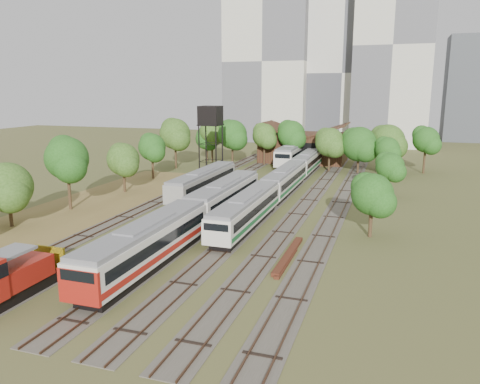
% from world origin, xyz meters
% --- Properties ---
extents(ground, '(240.00, 240.00, 0.00)m').
position_xyz_m(ground, '(0.00, 0.00, 0.00)').
color(ground, '#475123').
rests_on(ground, ground).
extents(dry_grass_patch, '(14.00, 60.00, 0.04)m').
position_xyz_m(dry_grass_patch, '(-18.00, 8.00, 0.02)').
color(dry_grass_patch, brown).
rests_on(dry_grass_patch, ground).
extents(tracks, '(24.60, 80.00, 0.19)m').
position_xyz_m(tracks, '(-0.67, 25.00, 0.04)').
color(tracks, '#4C473D').
rests_on(tracks, ground).
extents(railcar_red_set, '(2.97, 34.58, 3.68)m').
position_xyz_m(railcar_red_set, '(-2.00, 6.61, 1.94)').
color(railcar_red_set, black).
rests_on(railcar_red_set, ground).
extents(railcar_green_set, '(2.70, 52.08, 3.34)m').
position_xyz_m(railcar_green_set, '(2.00, 28.49, 1.76)').
color(railcar_green_set, black).
rests_on(railcar_green_set, ground).
extents(railcar_rear, '(3.15, 16.08, 3.90)m').
position_xyz_m(railcar_rear, '(-2.00, 51.79, 2.06)').
color(railcar_rear, black).
rests_on(railcar_rear, ground).
extents(old_grey_coach, '(2.71, 18.00, 3.35)m').
position_xyz_m(old_grey_coach, '(-8.00, 23.52, 1.83)').
color(old_grey_coach, black).
rests_on(old_grey_coach, ground).
extents(water_tower, '(3.30, 3.30, 11.41)m').
position_xyz_m(water_tower, '(-11.64, 35.44, 9.62)').
color(water_tower, black).
rests_on(water_tower, ground).
extents(rail_pile_near, '(0.63, 9.41, 0.31)m').
position_xyz_m(rail_pile_near, '(8.00, 3.94, 0.16)').
color(rail_pile_near, '#542718').
rests_on(rail_pile_near, ground).
extents(rail_pile_far, '(0.43, 6.83, 0.22)m').
position_xyz_m(rail_pile_far, '(8.20, 2.29, 0.11)').
color(rail_pile_far, '#542718').
rests_on(rail_pile_far, ground).
extents(maintenance_shed, '(16.45, 11.55, 7.58)m').
position_xyz_m(maintenance_shed, '(-1.00, 57.98, 2.91)').
color(maintenance_shed, '#381814').
rests_on(maintenance_shed, ground).
extents(tree_band_left, '(7.07, 63.90, 8.92)m').
position_xyz_m(tree_band_left, '(-20.36, 19.95, 5.15)').
color(tree_band_left, '#382616').
rests_on(tree_band_left, ground).
extents(tree_band_far, '(43.45, 9.91, 8.46)m').
position_xyz_m(tree_band_far, '(2.16, 50.10, 5.39)').
color(tree_band_far, '#382616').
rests_on(tree_band_far, ground).
extents(tree_band_right, '(5.12, 36.99, 6.49)m').
position_xyz_m(tree_band_right, '(14.82, 28.18, 4.27)').
color(tree_band_right, '#382616').
rests_on(tree_band_right, ground).
extents(tower_left, '(22.00, 16.00, 42.00)m').
position_xyz_m(tower_left, '(-18.00, 95.00, 21.00)').
color(tower_left, beige).
rests_on(tower_left, ground).
extents(tower_centre, '(20.00, 18.00, 36.00)m').
position_xyz_m(tower_centre, '(2.00, 100.00, 18.00)').
color(tower_centre, beige).
rests_on(tower_centre, ground).
extents(tower_right, '(18.00, 16.00, 48.00)m').
position_xyz_m(tower_right, '(14.00, 92.00, 24.00)').
color(tower_right, beige).
rests_on(tower_right, ground).
extents(tower_far_right, '(12.00, 12.00, 28.00)m').
position_xyz_m(tower_far_right, '(34.00, 110.00, 14.00)').
color(tower_far_right, '#42464A').
rests_on(tower_far_right, ground).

